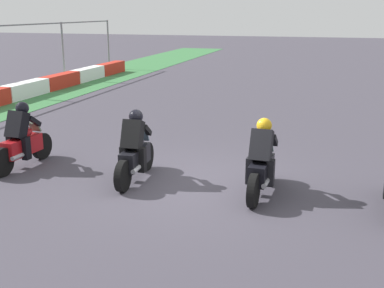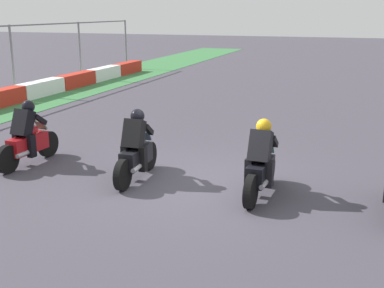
{
  "view_description": "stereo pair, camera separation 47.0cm",
  "coord_description": "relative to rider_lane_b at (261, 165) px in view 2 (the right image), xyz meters",
  "views": [
    {
      "loc": [
        -9.19,
        -2.71,
        3.5
      ],
      "look_at": [
        -0.15,
        -0.04,
        0.9
      ],
      "focal_mm": 45.41,
      "sensor_mm": 36.0,
      "label": 1
    },
    {
      "loc": [
        -9.04,
        -3.16,
        3.5
      ],
      "look_at": [
        -0.15,
        -0.04,
        0.9
      ],
      "focal_mm": 45.41,
      "sensor_mm": 36.0,
      "label": 2
    }
  ],
  "objects": [
    {
      "name": "ground_plane",
      "position": [
        0.19,
        1.46,
        -0.62
      ],
      "size": [
        120.0,
        120.0,
        0.0
      ],
      "primitive_type": "plane",
      "color": "#423E49"
    },
    {
      "name": "rider_lane_b",
      "position": [
        0.0,
        0.0,
        0.0
      ],
      "size": [
        2.04,
        0.55,
        1.51
      ],
      "rotation": [
        0.0,
        0.0,
        -0.04
      ],
      "color": "black",
      "rests_on": "ground_plane"
    },
    {
      "name": "rider_lane_c",
      "position": [
        0.07,
        2.69,
        0.0
      ],
      "size": [
        2.04,
        0.55,
        1.51
      ],
      "rotation": [
        0.0,
        0.0,
        0.04
      ],
      "color": "black",
      "rests_on": "ground_plane"
    },
    {
      "name": "rider_lane_d",
      "position": [
        0.16,
        5.52,
        0.0
      ],
      "size": [
        2.04,
        0.55,
        1.51
      ],
      "rotation": [
        0.0,
        0.0,
        -0.06
      ],
      "color": "black",
      "rests_on": "ground_plane"
    }
  ]
}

